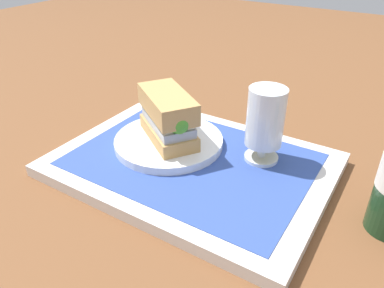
# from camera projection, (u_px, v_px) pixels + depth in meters

# --- Properties ---
(ground_plane) EXTENTS (3.00, 3.00, 0.00)m
(ground_plane) POSITION_uv_depth(u_px,v_px,m) (192.00, 169.00, 0.63)
(ground_plane) COLOR brown
(tray) EXTENTS (0.44, 0.32, 0.02)m
(tray) POSITION_uv_depth(u_px,v_px,m) (192.00, 164.00, 0.63)
(tray) COLOR silver
(tray) RESTS_ON ground_plane
(placemat) EXTENTS (0.38, 0.27, 0.00)m
(placemat) POSITION_uv_depth(u_px,v_px,m) (192.00, 159.00, 0.62)
(placemat) COLOR #2D4793
(placemat) RESTS_ON tray
(plate) EXTENTS (0.19, 0.19, 0.01)m
(plate) POSITION_uv_depth(u_px,v_px,m) (169.00, 141.00, 0.66)
(plate) COLOR white
(plate) RESTS_ON placemat
(sandwich) EXTENTS (0.14, 0.13, 0.08)m
(sandwich) POSITION_uv_depth(u_px,v_px,m) (169.00, 117.00, 0.63)
(sandwich) COLOR tan
(sandwich) RESTS_ON plate
(beer_glass) EXTENTS (0.06, 0.06, 0.12)m
(beer_glass) POSITION_uv_depth(u_px,v_px,m) (265.00, 122.00, 0.59)
(beer_glass) COLOR silver
(beer_glass) RESTS_ON placemat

